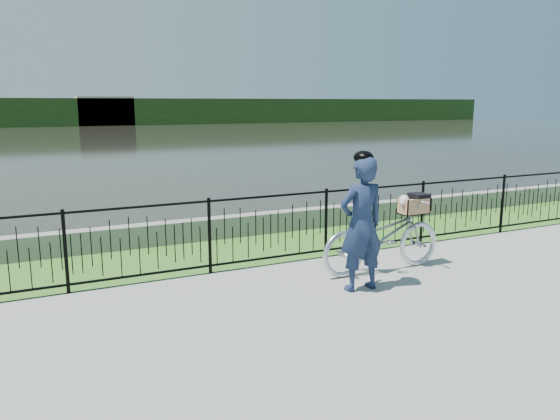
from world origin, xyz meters
TOP-DOWN VIEW (x-y plane):
  - ground at (0.00, 0.00)m, footprint 120.00×120.00m
  - grass_strip at (0.00, 2.60)m, footprint 60.00×2.00m
  - water at (0.00, 33.00)m, footprint 120.00×120.00m
  - quay_wall at (0.00, 3.60)m, footprint 60.00×0.30m
  - fence at (0.00, 1.60)m, footprint 14.00×0.06m
  - far_treeline at (0.00, 60.00)m, footprint 120.00×6.00m
  - far_building_right at (6.00, 58.50)m, footprint 6.00×3.00m
  - bicycle_rig at (1.38, 0.58)m, footprint 2.06×0.72m
  - cyclist at (0.61, 0.02)m, footprint 0.67×0.44m

SIDE VIEW (x-z plane):
  - ground at x=0.00m, z-range 0.00..0.00m
  - water at x=0.00m, z-range 0.00..0.00m
  - grass_strip at x=0.00m, z-range 0.00..0.01m
  - quay_wall at x=0.00m, z-range 0.00..0.40m
  - bicycle_rig at x=1.38m, z-range -0.03..1.13m
  - fence at x=0.00m, z-range 0.00..1.15m
  - cyclist at x=0.61m, z-range -0.01..1.88m
  - far_treeline at x=0.00m, z-range 0.00..3.00m
  - far_building_right at x=6.00m, z-range 0.00..3.20m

